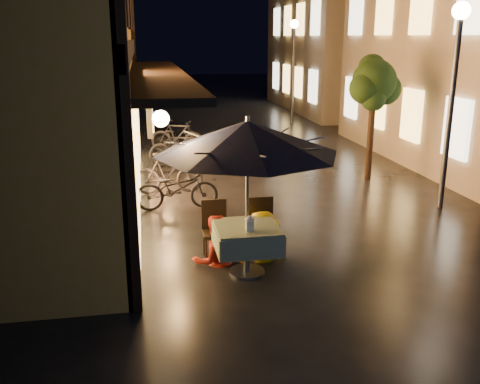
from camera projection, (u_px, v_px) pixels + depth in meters
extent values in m
plane|color=black|center=(341.00, 252.00, 9.20)|extent=(90.00, 90.00, 0.00)
cube|color=gold|center=(16.00, 40.00, 11.02)|extent=(4.50, 11.00, 7.00)
cube|color=black|center=(129.00, 49.00, 11.46)|extent=(0.12, 11.00, 0.35)
cube|color=black|center=(157.00, 75.00, 11.71)|extent=(1.20, 10.50, 0.12)
cube|color=#EBB157|center=(134.00, 175.00, 8.69)|extent=(0.10, 2.20, 2.40)
cube|color=#EBB157|center=(136.00, 137.00, 12.00)|extent=(0.10, 2.20, 2.40)
cube|color=#EBB157|center=(137.00, 115.00, 15.31)|extent=(0.10, 2.20, 2.40)
cube|color=#EBB157|center=(457.00, 128.00, 12.47)|extent=(0.10, 1.00, 1.40)
cube|color=#EBB157|center=(471.00, 1.00, 11.69)|extent=(0.10, 1.00, 1.40)
cube|color=#EBB157|center=(411.00, 115.00, 14.55)|extent=(0.10, 1.00, 1.40)
cube|color=#EBB157|center=(421.00, 7.00, 13.76)|extent=(0.10, 1.00, 1.40)
cube|color=#EBB157|center=(378.00, 105.00, 16.63)|extent=(0.10, 1.00, 1.40)
cube|color=#EBB157|center=(384.00, 11.00, 15.84)|extent=(0.10, 1.00, 1.40)
cube|color=#EBB157|center=(351.00, 98.00, 18.71)|extent=(0.10, 1.00, 1.40)
cube|color=#EBB157|center=(356.00, 14.00, 17.92)|extent=(0.10, 1.00, 1.40)
cube|color=#ADA08A|center=(360.00, 38.00, 26.50)|extent=(7.00, 10.00, 7.00)
cube|color=#EBB157|center=(313.00, 87.00, 22.86)|extent=(0.10, 1.00, 1.40)
cube|color=#EBB157|center=(315.00, 18.00, 22.08)|extent=(0.10, 1.00, 1.40)
cube|color=#EBB157|center=(298.00, 82.00, 24.94)|extent=(0.10, 1.00, 1.40)
cube|color=#EBB157|center=(300.00, 19.00, 24.16)|extent=(0.10, 1.00, 1.40)
cube|color=#EBB157|center=(286.00, 79.00, 27.02)|extent=(0.10, 1.00, 1.40)
cube|color=#EBB157|center=(288.00, 21.00, 26.24)|extent=(0.10, 1.00, 1.40)
cube|color=#EBB157|center=(276.00, 76.00, 29.10)|extent=(0.10, 1.00, 1.40)
cube|color=#EBB157|center=(277.00, 22.00, 28.31)|extent=(0.10, 1.00, 1.40)
cylinder|color=black|center=(370.00, 137.00, 13.55)|extent=(0.16, 0.16, 2.20)
sphere|color=black|center=(374.00, 81.00, 13.16)|extent=(1.10, 1.10, 1.10)
sphere|color=black|center=(385.00, 89.00, 13.37)|extent=(0.80, 0.80, 0.80)
sphere|color=black|center=(365.00, 88.00, 13.00)|extent=(0.76, 0.76, 0.76)
sphere|color=black|center=(372.00, 68.00, 13.36)|extent=(0.70, 0.70, 0.70)
sphere|color=black|center=(373.00, 99.00, 13.01)|extent=(0.60, 0.60, 0.60)
cylinder|color=#59595E|center=(450.00, 115.00, 11.04)|extent=(0.12, 0.12, 4.00)
sphere|color=beige|center=(461.00, 11.00, 10.46)|extent=(0.36, 0.36, 0.36)
cylinder|color=#59595E|center=(293.00, 75.00, 22.37)|extent=(0.12, 0.12, 4.00)
sphere|color=beige|center=(294.00, 24.00, 21.80)|extent=(0.36, 0.36, 0.36)
cylinder|color=#59595E|center=(247.00, 252.00, 8.28)|extent=(0.10, 0.10, 0.72)
cylinder|color=#59595E|center=(247.00, 272.00, 8.37)|extent=(0.56, 0.56, 0.04)
cube|color=#2F5736|center=(247.00, 228.00, 8.17)|extent=(0.95, 0.95, 0.06)
cube|color=#2F5736|center=(277.00, 236.00, 8.29)|extent=(0.04, 0.95, 0.33)
cube|color=#2F5736|center=(216.00, 240.00, 8.13)|extent=(0.04, 0.95, 0.33)
cube|color=#2F5736|center=(241.00, 228.00, 8.66)|extent=(0.95, 0.04, 0.33)
cube|color=#2F5736|center=(253.00, 250.00, 7.76)|extent=(0.95, 0.04, 0.33)
cylinder|color=#59595E|center=(247.00, 203.00, 8.05)|extent=(0.05, 0.05, 2.30)
cone|color=black|center=(247.00, 137.00, 7.77)|extent=(2.76, 2.76, 0.50)
cylinder|color=#59595E|center=(247.00, 120.00, 7.70)|extent=(0.06, 0.06, 0.12)
cube|color=black|center=(216.00, 233.00, 8.80)|extent=(0.42, 0.42, 0.05)
cube|color=black|center=(214.00, 215.00, 8.91)|extent=(0.42, 0.04, 0.55)
cylinder|color=black|center=(206.00, 251.00, 8.66)|extent=(0.04, 0.04, 0.43)
cylinder|color=black|center=(228.00, 250.00, 8.72)|extent=(0.04, 0.04, 0.43)
cylinder|color=black|center=(204.00, 243.00, 9.00)|extent=(0.04, 0.04, 0.43)
cylinder|color=black|center=(225.00, 242.00, 9.06)|extent=(0.04, 0.04, 0.43)
cube|color=black|center=(263.00, 230.00, 8.93)|extent=(0.42, 0.42, 0.05)
cube|color=black|center=(261.00, 212.00, 9.04)|extent=(0.42, 0.04, 0.55)
cylinder|color=black|center=(255.00, 248.00, 8.80)|extent=(0.04, 0.04, 0.43)
cylinder|color=black|center=(276.00, 246.00, 8.86)|extent=(0.04, 0.04, 0.43)
cylinder|color=black|center=(250.00, 240.00, 9.14)|extent=(0.04, 0.04, 0.43)
cylinder|color=black|center=(271.00, 239.00, 9.20)|extent=(0.04, 0.04, 0.43)
cube|color=white|center=(250.00, 225.00, 7.93)|extent=(0.11, 0.11, 0.18)
cube|color=#FFD88C|center=(250.00, 226.00, 7.93)|extent=(0.07, 0.07, 0.12)
cone|color=white|center=(250.00, 217.00, 7.90)|extent=(0.16, 0.16, 0.07)
imported|color=red|center=(214.00, 216.00, 8.58)|extent=(0.88, 0.76, 1.57)
imported|color=yellow|center=(263.00, 213.00, 8.69)|extent=(1.09, 0.70, 1.60)
imported|color=black|center=(177.00, 188.00, 11.34)|extent=(1.77, 0.63, 0.92)
imported|color=black|center=(168.00, 173.00, 12.50)|extent=(1.62, 0.46, 0.97)
imported|color=black|center=(185.00, 157.00, 14.55)|extent=(1.55, 0.63, 0.80)
imported|color=black|center=(179.00, 149.00, 14.99)|extent=(1.82, 0.94, 1.05)
imported|color=black|center=(174.00, 148.00, 15.67)|extent=(1.64, 0.95, 0.81)
imported|color=black|center=(177.00, 136.00, 16.89)|extent=(1.83, 1.15, 1.06)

